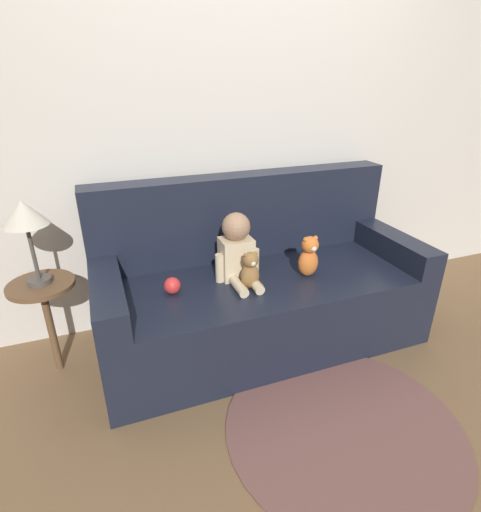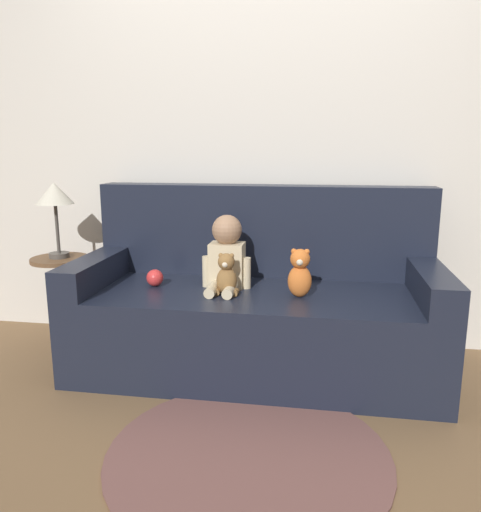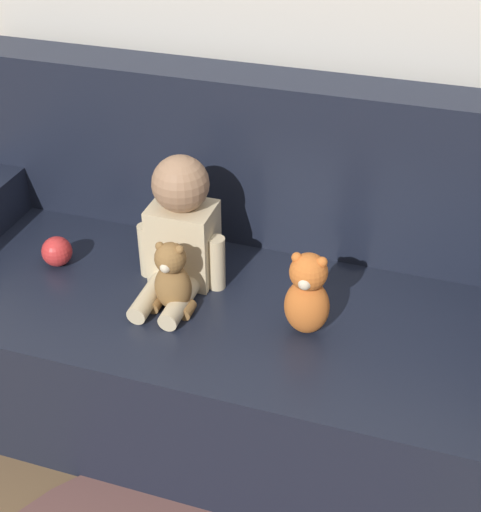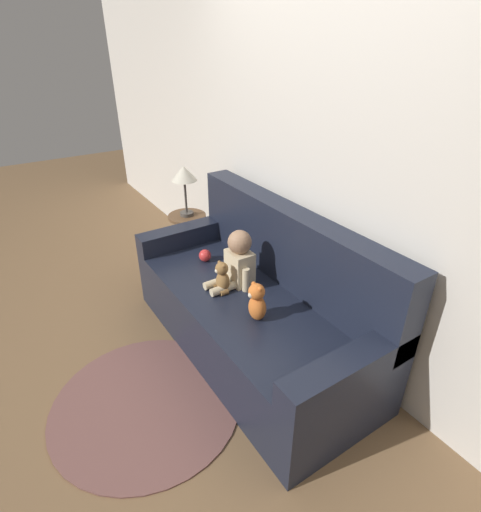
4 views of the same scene
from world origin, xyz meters
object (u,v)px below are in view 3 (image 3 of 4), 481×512
couch (240,311)px  teddy_bear_brown (172,279)px  plush_toy_side (307,294)px  person_baby (181,229)px  toy_ball (57,251)px

couch → teddy_bear_brown: couch is taller
couch → plush_toy_side: size_ratio=7.72×
person_baby → teddy_bear_brown: size_ratio=1.80×
couch → person_baby: (-0.16, -0.05, 0.30)m
couch → teddy_bear_brown: (-0.14, -0.19, 0.23)m
toy_ball → teddy_bear_brown: bearing=-12.7°
couch → toy_ball: 0.59m
teddy_bear_brown → toy_ball: bearing=167.3°
plush_toy_side → toy_ball: 0.81m
person_baby → plush_toy_side: size_ratio=1.57×
plush_toy_side → toy_ball: size_ratio=2.71×
person_baby → toy_ball: person_baby is taller
person_baby → plush_toy_side: bearing=-16.8°
plush_toy_side → toy_ball: (-0.80, 0.08, -0.08)m
teddy_bear_brown → plush_toy_side: (0.38, 0.02, 0.02)m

